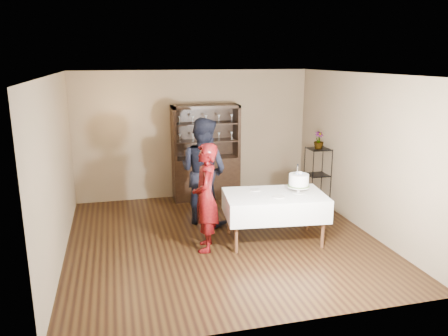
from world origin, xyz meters
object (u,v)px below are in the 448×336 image
Objects in this scene: cake_table at (275,205)px; potted_plant at (319,140)px; china_hutch at (206,168)px; cake at (299,181)px; plant_etagere at (317,175)px; man at (203,171)px; woman at (206,198)px.

potted_plant reaches higher than cake_table.
cake is (1.01, -2.54, 0.34)m from china_hutch.
plant_etagere is (2.08, -1.05, -0.01)m from china_hutch.
cake is at bearing -174.70° from man.
china_hutch reaches higher than potted_plant.
man reaches higher than cake_table.
woman is 0.88× the size of man.
woman is 3.46× the size of cake.
potted_plant is at bearing -137.88° from plant_etagere.
cake is (-1.07, -1.49, 0.35)m from plant_etagere.
china_hutch is 2.62m from woman.
china_hutch is 1.17× the size of cake_table.
plant_etagere is at bearing -126.29° from man.
china_hutch is 1.17× the size of woman.
cake_table is at bearing -135.18° from plant_etagere.
cake_table is at bearing 176.10° from man.
cake is at bearing -125.83° from plant_etagere.
cake_table is at bearing 176.01° from cake.
cake is 1.84m from potted_plant.
cake reaches higher than plant_etagere.
plant_etagere is 1.87m from cake.
woman reaches higher than cake_table.
man is 1.76m from cake.
plant_etagere is 2.07m from cake_table.
woman is (-2.62, -1.50, 0.20)m from plant_etagere.
potted_plant is at bearing 54.35° from cake.
woman reaches higher than plant_etagere.
woman is at bearing -150.31° from potted_plant.
man reaches higher than woman.
man is (-2.42, -0.35, 0.32)m from plant_etagere.
cake_table is 2.17m from potted_plant.
plant_etagere reaches higher than cake_table.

